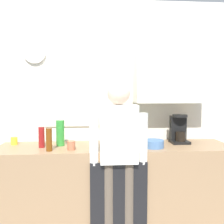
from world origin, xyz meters
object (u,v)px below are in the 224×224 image
object	(u,v)px
bottle_clear_soda	(60,133)
coffee_maker	(179,130)
person_at_sink	(119,149)
bottle_green_wine	(110,132)
cup_terracotta_mug	(71,146)
bottle_red_vinegar	(42,137)
cup_white_mug	(104,139)
bottle_amber_beer	(49,140)
cup_yellow_cup	(14,141)
potted_plant	(132,130)
mixing_bowl	(153,144)

from	to	relation	value
bottle_clear_soda	coffee_maker	bearing A→B (deg)	1.96
bottle_clear_soda	person_at_sink	world-z (taller)	person_at_sink
bottle_green_wine	cup_terracotta_mug	distance (m)	0.47
bottle_red_vinegar	cup_white_mug	world-z (taller)	bottle_red_vinegar
bottle_amber_beer	cup_yellow_cup	bearing A→B (deg)	141.79
person_at_sink	bottle_clear_soda	bearing A→B (deg)	159.14
bottle_green_wine	cup_yellow_cup	bearing A→B (deg)	173.46
cup_white_mug	potted_plant	size ratio (longest dim) A/B	0.41
bottle_red_vinegar	cup_terracotta_mug	bearing A→B (deg)	-24.60
coffee_maker	potted_plant	xyz separation A→B (m)	(-0.53, 0.12, -0.01)
coffee_maker	cup_white_mug	bearing A→B (deg)	174.90
bottle_amber_beer	person_at_sink	size ratio (longest dim) A/B	0.14
bottle_red_vinegar	bottle_green_wine	size ratio (longest dim) A/B	0.73
mixing_bowl	potted_plant	xyz separation A→B (m)	(-0.17, 0.34, 0.09)
cup_terracotta_mug	bottle_green_wine	bearing A→B (deg)	25.48
bottle_red_vinegar	cup_white_mug	distance (m)	0.70
person_at_sink	cup_terracotta_mug	bearing A→B (deg)	173.51
cup_white_mug	mixing_bowl	distance (m)	0.59
bottle_green_wine	cup_terracotta_mug	size ratio (longest dim) A/B	3.26
bottle_amber_beer	cup_yellow_cup	distance (m)	0.56
coffee_maker	potted_plant	world-z (taller)	coffee_maker
bottle_clear_soda	cup_yellow_cup	distance (m)	0.54
cup_yellow_cup	mixing_bowl	distance (m)	1.54
bottle_clear_soda	person_at_sink	distance (m)	0.71
cup_terracotta_mug	potted_plant	distance (m)	0.79
coffee_maker	mixing_bowl	bearing A→B (deg)	-147.35
coffee_maker	bottle_green_wine	size ratio (longest dim) A/B	1.10
coffee_maker	cup_yellow_cup	bearing A→B (deg)	178.57
bottle_clear_soda	bottle_red_vinegar	size ratio (longest dim) A/B	1.27
cup_white_mug	coffee_maker	bearing A→B (deg)	-5.10
coffee_maker	cup_terracotta_mug	world-z (taller)	coffee_maker
coffee_maker	bottle_green_wine	xyz separation A→B (m)	(-0.80, -0.08, 0.00)
bottle_amber_beer	cup_white_mug	bearing A→B (deg)	33.53
cup_white_mug	cup_terracotta_mug	xyz separation A→B (m)	(-0.35, -0.35, -0.00)
bottle_green_wine	bottle_clear_soda	bearing A→B (deg)	176.91
bottle_green_wine	potted_plant	world-z (taller)	bottle_green_wine
coffee_maker	potted_plant	bearing A→B (deg)	167.36
bottle_clear_soda	mixing_bowl	size ratio (longest dim) A/B	1.27
cup_white_mug	bottle_clear_soda	bearing A→B (deg)	-165.78
coffee_maker	person_at_sink	size ratio (longest dim) A/B	0.21
cup_white_mug	mixing_bowl	bearing A→B (deg)	-30.87
cup_yellow_cup	person_at_sink	bearing A→B (deg)	-22.39
bottle_green_wine	cup_yellow_cup	distance (m)	1.08
cup_white_mug	mixing_bowl	xyz separation A→B (m)	(0.51, -0.30, -0.01)
potted_plant	cup_white_mug	bearing A→B (deg)	-172.93
bottle_clear_soda	bottle_amber_beer	world-z (taller)	bottle_clear_soda
bottle_red_vinegar	mixing_bowl	bearing A→B (deg)	-4.96
coffee_maker	person_at_sink	bearing A→B (deg)	-150.86
coffee_maker	mixing_bowl	xyz separation A→B (m)	(-0.35, -0.23, -0.11)
bottle_clear_soda	cup_terracotta_mug	xyz separation A→B (m)	(0.13, -0.22, -0.09)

